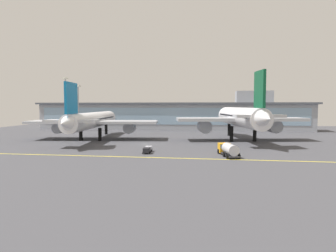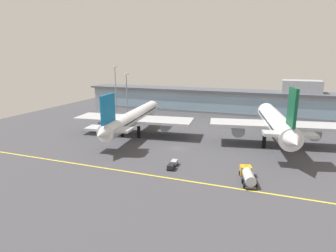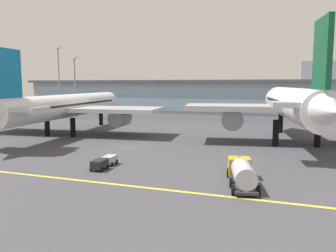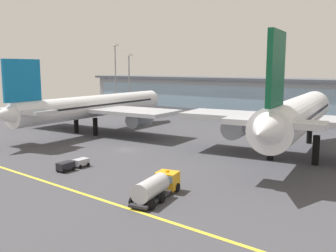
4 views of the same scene
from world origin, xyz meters
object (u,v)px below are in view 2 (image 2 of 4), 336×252
Objects in this scene: baggage_tug_near at (173,165)px; apron_light_mast_centre at (115,83)px; airliner_near_left at (133,118)px; airliner_near_right at (276,123)px; fuel_tanker_truck at (248,175)px; apron_light_mast_west at (127,87)px.

apron_light_mast_centre is at bearing -142.74° from baggage_tug_near.
airliner_near_right is (48.35, 3.98, 1.15)m from airliner_near_left.
fuel_tanker_truck is 19.02m from baggage_tug_near.
baggage_tug_near is at bearing -48.52° from apron_light_mast_centre.
apron_light_mast_west is (-43.80, 56.83, 12.84)m from baggage_tug_near.
fuel_tanker_truck is (-5.56, -30.55, -5.98)m from airliner_near_right.
airliner_near_left is at bearing -140.28° from baggage_tug_near.
airliner_near_left reaches higher than fuel_tanker_truck.
baggage_tug_near is at bearing -142.70° from airliner_near_left.
apron_light_mast_west is at bearing 25.25° from airliner_near_left.
baggage_tug_near is (-24.48, -28.76, -6.70)m from airliner_near_right.
baggage_tug_near is at bearing 129.17° from airliner_near_right.
apron_light_mast_west reaches higher than airliner_near_left.
baggage_tug_near is 75.57m from apron_light_mast_centre.
fuel_tanker_truck reaches higher than baggage_tug_near.
airliner_near_right is 31.63m from fuel_tanker_truck.
baggage_tug_near is 0.28× the size of apron_light_mast_west.
airliner_near_right is 5.36× the size of fuel_tanker_truck.
airliner_near_left reaches higher than baggage_tug_near.
airliner_near_left is 40.83m from apron_light_mast_centre.
airliner_near_right is 78.70m from apron_light_mast_centre.
fuel_tanker_truck is at bearing -128.48° from airliner_near_left.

